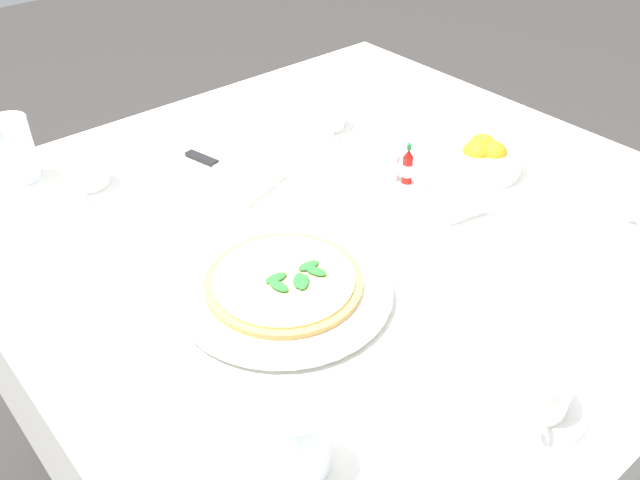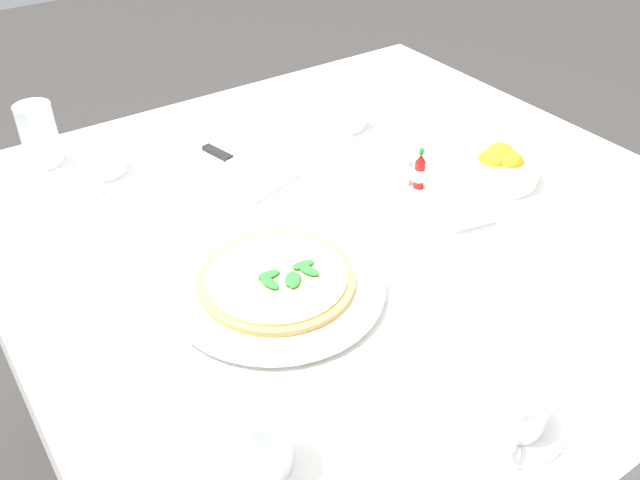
% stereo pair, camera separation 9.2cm
% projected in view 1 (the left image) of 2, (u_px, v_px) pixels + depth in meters
% --- Properties ---
extents(ground_plane, '(8.00, 8.00, 0.00)m').
position_uv_depth(ground_plane, '(342.00, 458.00, 1.66)').
color(ground_plane, '#33302D').
extents(dining_table, '(1.21, 1.21, 0.73)m').
position_uv_depth(dining_table, '(349.00, 264.00, 1.30)').
color(dining_table, white).
rests_on(dining_table, ground_plane).
extents(pizza_plate, '(0.33, 0.33, 0.02)m').
position_uv_depth(pizza_plate, '(284.00, 288.00, 1.04)').
color(pizza_plate, white).
rests_on(pizza_plate, dining_table).
extents(pizza, '(0.24, 0.24, 0.02)m').
position_uv_depth(pizza, '(284.00, 281.00, 1.03)').
color(pizza, tan).
rests_on(pizza, pizza_plate).
extents(coffee_cup_center_back, '(0.13, 0.13, 0.07)m').
position_uv_depth(coffee_cup_center_back, '(639.00, 201.00, 1.20)').
color(coffee_cup_center_back, white).
rests_on(coffee_cup_center_back, dining_table).
extents(coffee_cup_near_left, '(0.13, 0.13, 0.06)m').
position_uv_depth(coffee_cup_near_left, '(539.00, 393.00, 0.85)').
color(coffee_cup_near_left, white).
rests_on(coffee_cup_near_left, dining_table).
extents(coffee_cup_left_edge, '(0.13, 0.13, 0.07)m').
position_uv_depth(coffee_cup_left_edge, '(327.00, 116.00, 1.47)').
color(coffee_cup_left_edge, white).
rests_on(coffee_cup_left_edge, dining_table).
extents(coffee_cup_far_left, '(0.13, 0.13, 0.06)m').
position_uv_depth(coffee_cup_far_left, '(87.00, 174.00, 1.28)').
color(coffee_cup_far_left, white).
rests_on(coffee_cup_far_left, dining_table).
extents(water_glass_near_right, '(0.07, 0.07, 0.10)m').
position_uv_depth(water_glass_near_right, '(301.00, 443.00, 0.77)').
color(water_glass_near_right, white).
rests_on(water_glass_near_right, dining_table).
extents(water_glass_far_right, '(0.07, 0.07, 0.13)m').
position_uv_depth(water_glass_far_right, '(16.00, 152.00, 1.29)').
color(water_glass_far_right, white).
rests_on(water_glass_far_right, dining_table).
extents(napkin_folded, '(0.25, 0.19, 0.02)m').
position_uv_depth(napkin_folded, '(220.00, 172.00, 1.32)').
color(napkin_folded, white).
rests_on(napkin_folded, dining_table).
extents(dinner_knife, '(0.19, 0.06, 0.01)m').
position_uv_depth(dinner_knife, '(221.00, 167.00, 1.31)').
color(dinner_knife, silver).
rests_on(dinner_knife, napkin_folded).
extents(citrus_bowl, '(0.15, 0.15, 0.07)m').
position_uv_depth(citrus_bowl, '(483.00, 157.00, 1.33)').
color(citrus_bowl, white).
rests_on(citrus_bowl, dining_table).
extents(hot_sauce_bottle, '(0.02, 0.02, 0.08)m').
position_uv_depth(hot_sauce_bottle, '(407.00, 167.00, 1.29)').
color(hot_sauce_bottle, '#B7140F').
rests_on(hot_sauce_bottle, dining_table).
extents(salt_shaker, '(0.03, 0.03, 0.06)m').
position_uv_depth(salt_shaker, '(422.00, 175.00, 1.28)').
color(salt_shaker, white).
rests_on(salt_shaker, dining_table).
extents(pepper_shaker, '(0.03, 0.03, 0.06)m').
position_uv_depth(pepper_shaker, '(393.00, 167.00, 1.30)').
color(pepper_shaker, white).
rests_on(pepper_shaker, dining_table).
extents(menu_card, '(0.02, 0.09, 0.06)m').
position_uv_depth(menu_card, '(468.00, 206.00, 1.19)').
color(menu_card, white).
rests_on(menu_card, dining_table).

